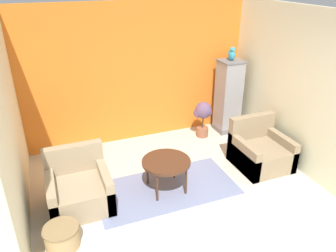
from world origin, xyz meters
TOP-DOWN VIEW (x-y plane):
  - ground_plane at (0.00, 0.00)m, footprint 20.00×20.00m
  - wall_back_accent at (0.00, 3.12)m, footprint 4.45×0.06m
  - wall_left at (-2.20, 1.55)m, footprint 0.06×3.09m
  - wall_right at (2.20, 1.55)m, footprint 0.06×3.09m
  - area_rug at (-0.16, 1.22)m, footprint 2.18×1.11m
  - coffee_table at (-0.16, 1.22)m, footprint 0.75×0.75m
  - armchair_left at (-1.46, 1.34)m, footprint 0.86×0.86m
  - armchair_right at (1.62, 1.29)m, footprint 0.86×0.86m
  - birdcage at (1.79, 2.71)m, footprint 0.45×0.45m
  - parrot at (1.79, 2.71)m, footprint 0.13×0.23m
  - potted_plant at (1.19, 2.64)m, footprint 0.37×0.33m
  - wicker_basket at (-1.78, 0.60)m, footprint 0.44×0.44m

SIDE VIEW (x-z plane):
  - ground_plane at x=0.00m, z-range 0.00..0.00m
  - area_rug at x=-0.16m, z-range 0.00..0.01m
  - wicker_basket at x=-1.78m, z-range 0.01..0.30m
  - armchair_left at x=-1.46m, z-range -0.15..0.67m
  - armchair_right at x=1.62m, z-range -0.15..0.67m
  - coffee_table at x=-0.16m, z-range 0.21..0.73m
  - potted_plant at x=1.19m, z-range 0.11..0.86m
  - birdcage at x=1.79m, z-range 0.00..1.51m
  - wall_back_accent at x=0.00m, z-range 0.00..2.65m
  - wall_left at x=-2.20m, z-range 0.00..2.65m
  - wall_right at x=2.20m, z-range 0.00..2.65m
  - parrot at x=1.79m, z-range 1.50..1.78m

